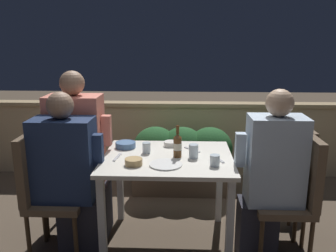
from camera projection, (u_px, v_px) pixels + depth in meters
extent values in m
plane|color=brown|center=(168.00, 242.00, 2.85)|extent=(16.00, 16.00, 0.00)
cube|color=tan|center=(173.00, 140.00, 4.21)|extent=(9.00, 0.14, 0.82)
cube|color=tan|center=(173.00, 104.00, 4.11)|extent=(9.00, 0.18, 0.04)
cube|color=silver|center=(168.00, 158.00, 2.68)|extent=(0.97, 0.81, 0.03)
cube|color=silver|center=(102.00, 224.00, 2.44)|extent=(0.05, 0.05, 0.69)
cube|color=silver|center=(230.00, 227.00, 2.40)|extent=(0.05, 0.05, 0.69)
cube|color=silver|center=(120.00, 183.00, 3.13)|extent=(0.05, 0.05, 0.69)
cube|color=silver|center=(219.00, 185.00, 3.09)|extent=(0.05, 0.05, 0.69)
cube|color=brown|center=(182.00, 178.00, 3.76)|extent=(1.03, 0.36, 0.28)
ellipsoid|color=#235628|center=(155.00, 148.00, 3.69)|extent=(0.46, 0.47, 0.44)
ellipsoid|color=#235628|center=(183.00, 148.00, 3.68)|extent=(0.46, 0.47, 0.44)
ellipsoid|color=#235628|center=(210.00, 148.00, 3.67)|extent=(0.46, 0.47, 0.44)
cube|color=brown|center=(58.00, 201.00, 2.64)|extent=(0.40, 0.40, 0.05)
cube|color=brown|center=(31.00, 166.00, 2.58)|extent=(0.06, 0.40, 0.49)
cylinder|color=#47321E|center=(29.00, 239.00, 2.54)|extent=(0.03, 0.03, 0.38)
cylinder|color=#47321E|center=(76.00, 240.00, 2.52)|extent=(0.03, 0.03, 0.38)
cylinder|color=#47321E|center=(46.00, 216.00, 2.87)|extent=(0.03, 0.03, 0.38)
cylinder|color=#47321E|center=(88.00, 217.00, 2.85)|extent=(0.03, 0.03, 0.38)
cube|color=#282833|center=(82.00, 225.00, 2.68)|extent=(0.31, 0.23, 0.43)
cube|color=navy|center=(64.00, 160.00, 2.56)|extent=(0.44, 0.26, 0.61)
cube|color=navy|center=(98.00, 150.00, 2.53)|extent=(0.07, 0.07, 0.24)
sphere|color=#99755B|center=(60.00, 105.00, 2.46)|extent=(0.19, 0.19, 0.19)
cube|color=brown|center=(70.00, 186.00, 2.91)|extent=(0.40, 0.40, 0.05)
cube|color=brown|center=(47.00, 154.00, 2.86)|extent=(0.06, 0.40, 0.49)
cylinder|color=#47321E|center=(44.00, 220.00, 2.81)|extent=(0.03, 0.03, 0.38)
cylinder|color=#47321E|center=(87.00, 221.00, 2.80)|extent=(0.03, 0.03, 0.38)
cylinder|color=#47321E|center=(59.00, 200.00, 3.14)|extent=(0.03, 0.03, 0.38)
cylinder|color=#47321E|center=(97.00, 201.00, 3.13)|extent=(0.03, 0.03, 0.38)
cube|color=#282833|center=(92.00, 208.00, 2.95)|extent=(0.30, 0.23, 0.43)
cube|color=#E07A66|center=(76.00, 141.00, 2.82)|extent=(0.42, 0.26, 0.73)
cube|color=#E07A66|center=(107.00, 130.00, 2.79)|extent=(0.07, 0.07, 0.24)
sphere|color=#99755B|center=(72.00, 83.00, 2.71)|extent=(0.19, 0.19, 0.19)
cube|color=brown|center=(282.00, 205.00, 2.59)|extent=(0.40, 0.40, 0.05)
cube|color=brown|center=(310.00, 170.00, 2.51)|extent=(0.06, 0.40, 0.49)
cylinder|color=#47321E|center=(261.00, 244.00, 2.48)|extent=(0.03, 0.03, 0.38)
cylinder|color=#47321E|center=(311.00, 245.00, 2.47)|extent=(0.03, 0.03, 0.38)
cylinder|color=#47321E|center=(252.00, 220.00, 2.81)|extent=(0.03, 0.03, 0.38)
cylinder|color=#47321E|center=(296.00, 220.00, 2.80)|extent=(0.03, 0.03, 0.38)
cube|color=#282833|center=(256.00, 228.00, 2.64)|extent=(0.27, 0.23, 0.43)
cube|color=silver|center=(275.00, 160.00, 2.50)|extent=(0.39, 0.26, 0.63)
cube|color=silver|center=(240.00, 150.00, 2.50)|extent=(0.07, 0.07, 0.24)
sphere|color=tan|center=(280.00, 103.00, 2.40)|extent=(0.19, 0.19, 0.19)
cube|color=brown|center=(277.00, 190.00, 2.84)|extent=(0.40, 0.40, 0.05)
cube|color=brown|center=(303.00, 158.00, 2.77)|extent=(0.06, 0.40, 0.49)
cylinder|color=#47321E|center=(258.00, 224.00, 2.74)|extent=(0.03, 0.03, 0.38)
cylinder|color=#47321E|center=(303.00, 225.00, 2.72)|extent=(0.03, 0.03, 0.38)
cylinder|color=#47321E|center=(250.00, 204.00, 3.07)|extent=(0.03, 0.03, 0.38)
cylinder|color=#47321E|center=(290.00, 205.00, 3.05)|extent=(0.03, 0.03, 0.38)
cylinder|color=brown|center=(177.00, 147.00, 2.64)|extent=(0.06, 0.06, 0.15)
cylinder|color=beige|center=(177.00, 146.00, 2.64)|extent=(0.06, 0.06, 0.05)
cone|color=brown|center=(178.00, 136.00, 2.62)|extent=(0.06, 0.06, 0.03)
cylinder|color=brown|center=(178.00, 130.00, 2.61)|extent=(0.02, 0.02, 0.06)
cylinder|color=white|center=(166.00, 164.00, 2.49)|extent=(0.23, 0.23, 0.01)
cylinder|color=silver|center=(171.00, 144.00, 2.92)|extent=(0.11, 0.11, 0.04)
torus|color=silver|center=(171.00, 142.00, 2.92)|extent=(0.11, 0.11, 0.01)
cylinder|color=#4C709E|center=(126.00, 145.00, 2.88)|extent=(0.16, 0.16, 0.04)
torus|color=#4C709E|center=(126.00, 143.00, 2.88)|extent=(0.16, 0.16, 0.01)
cylinder|color=tan|center=(134.00, 162.00, 2.49)|extent=(0.12, 0.12, 0.05)
torus|color=tan|center=(134.00, 159.00, 2.48)|extent=(0.12, 0.12, 0.01)
cylinder|color=silver|center=(194.00, 151.00, 2.63)|extent=(0.07, 0.07, 0.10)
cylinder|color=silver|center=(215.00, 160.00, 2.47)|extent=(0.07, 0.07, 0.08)
cylinder|color=silver|center=(146.00, 148.00, 2.74)|extent=(0.06, 0.06, 0.08)
cube|color=silver|center=(218.00, 159.00, 2.60)|extent=(0.09, 0.16, 0.01)
cube|color=silver|center=(192.00, 150.00, 2.82)|extent=(0.13, 0.14, 0.01)
cube|color=silver|center=(117.00, 157.00, 2.64)|extent=(0.04, 0.17, 0.01)
cylinder|color=brown|center=(275.00, 190.00, 3.57)|extent=(0.30, 0.30, 0.20)
cylinder|color=#47331E|center=(277.00, 172.00, 3.53)|extent=(0.04, 0.04, 0.18)
ellipsoid|color=#235628|center=(279.00, 147.00, 3.46)|extent=(0.42, 0.42, 0.37)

